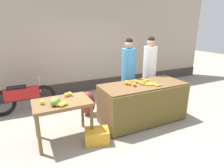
{
  "coord_description": "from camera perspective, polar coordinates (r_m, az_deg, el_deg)",
  "views": [
    {
      "loc": [
        -1.94,
        -3.24,
        2.11
      ],
      "look_at": [
        -0.3,
        0.15,
        0.93
      ],
      "focal_mm": 30.08,
      "sensor_mm": 36.0,
      "label": 1
    }
  ],
  "objects": [
    {
      "name": "ground_plane",
      "position": [
        4.33,
        4.53,
        -11.83
      ],
      "size": [
        24.0,
        24.0,
        0.0
      ],
      "primitive_type": "plane",
      "color": "gray"
    },
    {
      "name": "market_wall_back",
      "position": [
        6.18,
        -7.64,
        13.32
      ],
      "size": [
        9.64,
        0.23,
        3.43
      ],
      "color": "tan",
      "rests_on": "ground"
    },
    {
      "name": "fruit_stall_counter",
      "position": [
        4.32,
        9.29,
        -5.59
      ],
      "size": [
        1.91,
        0.84,
        0.88
      ],
      "color": "brown",
      "rests_on": "ground"
    },
    {
      "name": "side_table_wooden",
      "position": [
        3.59,
        -14.93,
        -6.7
      ],
      "size": [
        1.02,
        0.68,
        0.79
      ],
      "color": "brown",
      "rests_on": "ground"
    },
    {
      "name": "banana_bunch_pile",
      "position": [
        4.19,
        10.5,
        0.43
      ],
      "size": [
        0.48,
        0.61,
        0.07
      ],
      "color": "gold",
      "rests_on": "fruit_stall_counter"
    },
    {
      "name": "orange_pile",
      "position": [
        4.04,
        5.27,
        0.2
      ],
      "size": [
        0.17,
        0.3,
        0.09
      ],
      "color": "orange",
      "rests_on": "fruit_stall_counter"
    },
    {
      "name": "mango_papaya_pile",
      "position": [
        3.42,
        -16.37,
        -4.96
      ],
      "size": [
        0.66,
        0.56,
        0.14
      ],
      "color": "yellow",
      "rests_on": "side_table_wooden"
    },
    {
      "name": "vendor_woman_blue_shirt",
      "position": [
        4.7,
        4.94,
        2.73
      ],
      "size": [
        0.34,
        0.34,
        1.83
      ],
      "color": "#33333D",
      "rests_on": "ground"
    },
    {
      "name": "vendor_woman_white_shirt",
      "position": [
        5.04,
        11.26,
        3.58
      ],
      "size": [
        0.34,
        0.34,
        1.85
      ],
      "color": "#33333D",
      "rests_on": "ground"
    },
    {
      "name": "parked_motorcycle",
      "position": [
        5.16,
        -25.54,
        -3.69
      ],
      "size": [
        1.6,
        0.18,
        0.88
      ],
      "color": "black",
      "rests_on": "ground"
    },
    {
      "name": "produce_crate",
      "position": [
        3.65,
        -4.62,
        -15.47
      ],
      "size": [
        0.51,
        0.43,
        0.26
      ],
      "primitive_type": "cube",
      "rotation": [
        0.0,
        0.0,
        -0.29
      ],
      "color": "gold",
      "rests_on": "ground"
    },
    {
      "name": "produce_sack",
      "position": [
        4.63,
        -7.28,
        -5.84
      ],
      "size": [
        0.41,
        0.36,
        0.59
      ],
      "primitive_type": "ellipsoid",
      "rotation": [
        0.0,
        0.0,
        0.19
      ],
      "color": "maroon",
      "rests_on": "ground"
    }
  ]
}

